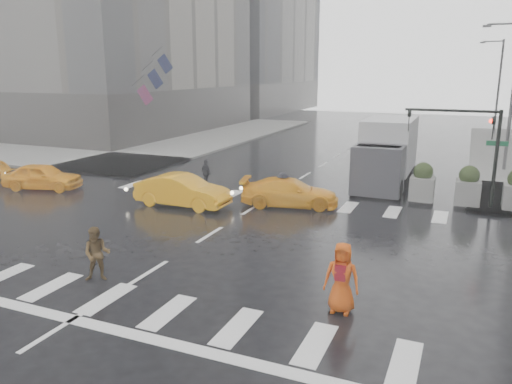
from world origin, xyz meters
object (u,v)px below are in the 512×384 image
at_px(traffic_signal_pole, 473,138).
at_px(taxi_front, 42,176).
at_px(box_truck, 386,151).
at_px(taxi_mid, 182,191).
at_px(pedestrian_brown, 97,254).
at_px(pedestrian_orange, 342,278).

height_order(traffic_signal_pole, taxi_front, traffic_signal_pole).
bearing_deg(box_truck, taxi_mid, -134.90).
xyz_separation_m(taxi_mid, box_truck, (7.93, 8.01, 1.18)).
bearing_deg(pedestrian_brown, box_truck, 40.57).
height_order(taxi_mid, box_truck, box_truck).
distance_m(taxi_front, box_truck, 18.39).
xyz_separation_m(pedestrian_brown, box_truck, (5.84, 16.26, 1.08)).
relative_size(traffic_signal_pole, taxi_front, 1.11).
relative_size(pedestrian_brown, box_truck, 0.25).
bearing_deg(taxi_mid, pedestrian_orange, -128.31).
bearing_deg(taxi_front, traffic_signal_pole, -91.93).
xyz_separation_m(traffic_signal_pole, box_truck, (-4.22, 3.19, -1.31)).
bearing_deg(pedestrian_brown, traffic_signal_pole, 22.76).
xyz_separation_m(traffic_signal_pole, taxi_mid, (-12.14, -4.82, -2.48)).
bearing_deg(pedestrian_orange, pedestrian_brown, -174.79).
distance_m(pedestrian_brown, taxi_front, 13.49).
height_order(traffic_signal_pole, pedestrian_orange, traffic_signal_pole).
relative_size(pedestrian_orange, taxi_mid, 0.42).
bearing_deg(pedestrian_orange, taxi_front, 155.71).
distance_m(traffic_signal_pole, pedestrian_orange, 12.72).
bearing_deg(pedestrian_orange, taxi_mid, 139.69).
relative_size(pedestrian_brown, pedestrian_orange, 0.88).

